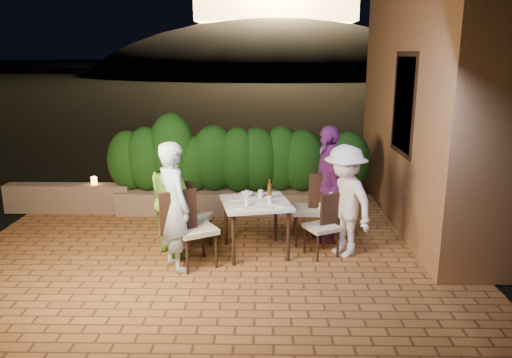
{
  "coord_description": "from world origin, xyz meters",
  "views": [
    {
      "loc": [
        0.68,
        -6.13,
        2.75
      ],
      "look_at": [
        0.57,
        0.58,
        1.05
      ],
      "focal_mm": 35.0,
      "sensor_mm": 36.0,
      "label": 1
    }
  ],
  "objects_px": {
    "chair_right_front": "(322,226)",
    "diner_green": "(173,198)",
    "dining_table": "(256,227)",
    "bowl": "(246,194)",
    "chair_left_back": "(193,216)",
    "diner_blue": "(174,207)",
    "beer_bottle": "(270,189)",
    "chair_right_back": "(310,208)",
    "diner_purple": "(328,184)",
    "chair_left_front": "(195,228)",
    "diner_white": "(344,201)",
    "parapet_lamp": "(94,181)"
  },
  "relations": [
    {
      "from": "chair_right_front",
      "to": "diner_green",
      "type": "height_order",
      "value": "diner_green"
    },
    {
      "from": "dining_table",
      "to": "bowl",
      "type": "relative_size",
      "value": 4.72
    },
    {
      "from": "chair_left_back",
      "to": "chair_right_front",
      "type": "bearing_deg",
      "value": 2.67
    },
    {
      "from": "diner_blue",
      "to": "dining_table",
      "type": "bearing_deg",
      "value": -97.17
    },
    {
      "from": "beer_bottle",
      "to": "chair_left_back",
      "type": "bearing_deg",
      "value": -177.56
    },
    {
      "from": "beer_bottle",
      "to": "chair_left_back",
      "type": "distance_m",
      "value": 1.15
    },
    {
      "from": "chair_right_front",
      "to": "diner_blue",
      "type": "distance_m",
      "value": 2.04
    },
    {
      "from": "dining_table",
      "to": "beer_bottle",
      "type": "relative_size",
      "value": 3.11
    },
    {
      "from": "chair_left_back",
      "to": "chair_right_back",
      "type": "relative_size",
      "value": 0.96
    },
    {
      "from": "dining_table",
      "to": "chair_left_back",
      "type": "relative_size",
      "value": 0.9
    },
    {
      "from": "chair_right_back",
      "to": "beer_bottle",
      "type": "bearing_deg",
      "value": 28.09
    },
    {
      "from": "chair_right_back",
      "to": "diner_purple",
      "type": "distance_m",
      "value": 0.45
    },
    {
      "from": "diner_blue",
      "to": "chair_right_back",
      "type": "bearing_deg",
      "value": -96.78
    },
    {
      "from": "chair_left_front",
      "to": "diner_purple",
      "type": "bearing_deg",
      "value": -1.9
    },
    {
      "from": "beer_bottle",
      "to": "diner_green",
      "type": "relative_size",
      "value": 0.18
    },
    {
      "from": "diner_white",
      "to": "chair_right_back",
      "type": "bearing_deg",
      "value": -169.8
    },
    {
      "from": "beer_bottle",
      "to": "chair_left_back",
      "type": "xyz_separation_m",
      "value": [
        -1.08,
        -0.05,
        -0.39
      ]
    },
    {
      "from": "bowl",
      "to": "chair_right_front",
      "type": "bearing_deg",
      "value": -19.65
    },
    {
      "from": "chair_right_front",
      "to": "chair_right_back",
      "type": "distance_m",
      "value": 0.54
    },
    {
      "from": "chair_left_back",
      "to": "diner_purple",
      "type": "relative_size",
      "value": 0.58
    },
    {
      "from": "chair_right_front",
      "to": "chair_right_back",
      "type": "height_order",
      "value": "chair_right_back"
    },
    {
      "from": "bowl",
      "to": "chair_left_front",
      "type": "xyz_separation_m",
      "value": [
        -0.64,
        -0.75,
        -0.24
      ]
    },
    {
      "from": "chair_left_back",
      "to": "diner_blue",
      "type": "distance_m",
      "value": 0.73
    },
    {
      "from": "diner_blue",
      "to": "diner_white",
      "type": "distance_m",
      "value": 2.31
    },
    {
      "from": "dining_table",
      "to": "diner_green",
      "type": "distance_m",
      "value": 1.22
    },
    {
      "from": "chair_right_front",
      "to": "diner_purple",
      "type": "relative_size",
      "value": 0.5
    },
    {
      "from": "chair_right_back",
      "to": "parapet_lamp",
      "type": "bearing_deg",
      "value": -18.89
    },
    {
      "from": "dining_table",
      "to": "diner_white",
      "type": "relative_size",
      "value": 0.58
    },
    {
      "from": "chair_left_back",
      "to": "diner_blue",
      "type": "relative_size",
      "value": 0.6
    },
    {
      "from": "bowl",
      "to": "chair_left_back",
      "type": "bearing_deg",
      "value": -164.91
    },
    {
      "from": "chair_left_back",
      "to": "chair_right_front",
      "type": "xyz_separation_m",
      "value": [
        1.8,
        -0.17,
        -0.07
      ]
    },
    {
      "from": "chair_left_front",
      "to": "diner_blue",
      "type": "relative_size",
      "value": 0.63
    },
    {
      "from": "diner_purple",
      "to": "dining_table",
      "type": "bearing_deg",
      "value": -66.59
    },
    {
      "from": "beer_bottle",
      "to": "chair_right_back",
      "type": "height_order",
      "value": "chair_right_back"
    },
    {
      "from": "chair_right_front",
      "to": "chair_right_back",
      "type": "bearing_deg",
      "value": -104.22
    },
    {
      "from": "bowl",
      "to": "diner_white",
      "type": "relative_size",
      "value": 0.12
    },
    {
      "from": "bowl",
      "to": "diner_purple",
      "type": "xyz_separation_m",
      "value": [
        1.2,
        0.25,
        0.1
      ]
    },
    {
      "from": "bowl",
      "to": "chair_right_back",
      "type": "xyz_separation_m",
      "value": [
        0.93,
        0.14,
        -0.25
      ]
    },
    {
      "from": "dining_table",
      "to": "chair_right_front",
      "type": "height_order",
      "value": "chair_right_front"
    },
    {
      "from": "parapet_lamp",
      "to": "diner_white",
      "type": "bearing_deg",
      "value": -24.46
    },
    {
      "from": "diner_blue",
      "to": "diner_purple",
      "type": "height_order",
      "value": "diner_purple"
    },
    {
      "from": "diner_blue",
      "to": "diner_green",
      "type": "relative_size",
      "value": 1.07
    },
    {
      "from": "chair_left_front",
      "to": "chair_left_back",
      "type": "distance_m",
      "value": 0.56
    },
    {
      "from": "diner_green",
      "to": "diner_blue",
      "type": "bearing_deg",
      "value": 159.49
    },
    {
      "from": "chair_right_front",
      "to": "diner_white",
      "type": "height_order",
      "value": "diner_white"
    },
    {
      "from": "chair_left_back",
      "to": "chair_right_front",
      "type": "height_order",
      "value": "chair_left_back"
    },
    {
      "from": "beer_bottle",
      "to": "diner_blue",
      "type": "distance_m",
      "value": 1.4
    },
    {
      "from": "chair_left_back",
      "to": "chair_right_front",
      "type": "distance_m",
      "value": 1.81
    },
    {
      "from": "dining_table",
      "to": "diner_white",
      "type": "bearing_deg",
      "value": -2.12
    },
    {
      "from": "dining_table",
      "to": "bowl",
      "type": "xyz_separation_m",
      "value": [
        -0.14,
        0.29,
        0.4
      ]
    }
  ]
}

